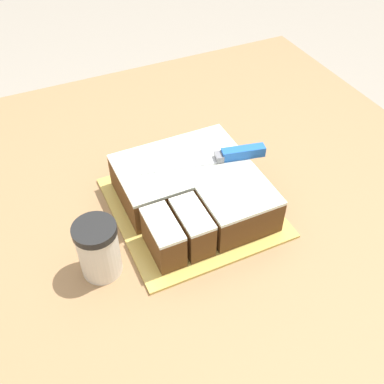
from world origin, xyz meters
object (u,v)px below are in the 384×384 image
cake (193,190)px  cake_board (192,207)px  coffee_cup (98,249)px  knife (229,155)px

cake → cake_board: bearing=-134.4°
cake_board → cake: (0.00, 0.00, 0.04)m
cake_board → coffee_cup: 0.24m
coffee_cup → cake: bearing=19.4°
coffee_cup → knife: bearing=17.0°
cake → knife: knife is taller
cake_board → coffee_cup: size_ratio=2.84×
knife → coffee_cup: bearing=29.4°
cake_board → cake: 0.04m
cake_board → knife: 0.13m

